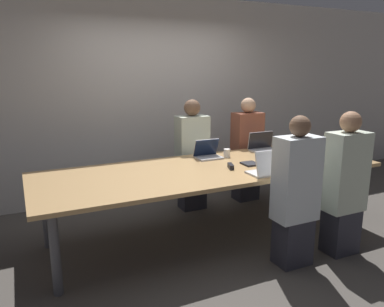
# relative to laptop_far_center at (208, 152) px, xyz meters

# --- Properties ---
(ground_plane) EXTENTS (24.00, 24.00, 0.00)m
(ground_plane) POSITION_rel_laptop_far_center_xyz_m (-0.17, -0.40, -0.84)
(ground_plane) COLOR #4C4742
(curtain_wall) EXTENTS (12.00, 0.06, 2.80)m
(curtain_wall) POSITION_rel_laptop_far_center_xyz_m (-0.17, 1.25, 0.56)
(curtain_wall) COLOR #BCB7B2
(curtain_wall) RESTS_ON ground_plane
(conference_table) EXTENTS (3.68, 1.29, 0.78)m
(conference_table) POSITION_rel_laptop_far_center_xyz_m (-0.17, -0.40, -0.12)
(conference_table) COLOR tan
(conference_table) RESTS_ON ground_plane
(laptop_far_center) EXTENTS (0.31, 0.23, 0.22)m
(laptop_far_center) POSITION_rel_laptop_far_center_xyz_m (0.00, 0.00, 0.00)
(laptop_far_center) COLOR #B7B7BC
(laptop_far_center) RESTS_ON conference_table
(person_far_center) EXTENTS (0.40, 0.24, 1.44)m
(person_far_center) POSITION_rel_laptop_far_center_xyz_m (0.00, 0.43, -0.15)
(person_far_center) COLOR #2D2D38
(person_far_center) RESTS_ON ground_plane
(cup_far_center) EXTENTS (0.08, 0.08, 0.10)m
(cup_far_center) POSITION_rel_laptop_far_center_xyz_m (0.23, -0.06, -0.02)
(cup_far_center) COLOR white
(cup_far_center) RESTS_ON conference_table
(laptop_near_right) EXTENTS (0.33, 0.27, 0.27)m
(laptop_near_right) POSITION_rel_laptop_far_center_xyz_m (0.84, -0.87, 0.01)
(laptop_near_right) COLOR #333338
(laptop_near_right) RESTS_ON conference_table
(person_near_right) EXTENTS (0.40, 0.24, 1.43)m
(person_near_right) POSITION_rel_laptop_far_center_xyz_m (0.83, -1.31, -0.15)
(person_near_right) COLOR #2D2D38
(person_near_right) RESTS_ON ground_plane
(cup_near_right) EXTENTS (0.07, 0.07, 0.08)m
(cup_near_right) POSITION_rel_laptop_far_center_xyz_m (0.60, -0.79, -0.02)
(cup_near_right) COLOR red
(cup_near_right) RESTS_ON conference_table
(bottle_near_right) EXTENTS (0.08, 0.08, 0.20)m
(bottle_near_right) POSITION_rel_laptop_far_center_xyz_m (1.12, -0.70, 0.02)
(bottle_near_right) COLOR black
(bottle_near_right) RESTS_ON conference_table
(laptop_far_right) EXTENTS (0.36, 0.23, 0.24)m
(laptop_far_right) POSITION_rel_laptop_far_center_xyz_m (0.84, 0.07, 0.00)
(laptop_far_right) COLOR #B7B7BC
(laptop_far_right) RESTS_ON conference_table
(person_far_right) EXTENTS (0.40, 0.24, 1.43)m
(person_far_right) POSITION_rel_laptop_far_center_xyz_m (0.84, 0.42, -0.15)
(person_far_right) COLOR #2D2D38
(person_far_right) RESTS_ON ground_plane
(laptop_near_midright) EXTENTS (0.31, 0.25, 0.25)m
(laptop_near_midright) POSITION_rel_laptop_far_center_xyz_m (0.19, -0.90, 0.01)
(laptop_near_midright) COLOR silver
(laptop_near_midright) RESTS_ON conference_table
(person_near_midright) EXTENTS (0.40, 0.24, 1.42)m
(person_near_midright) POSITION_rel_laptop_far_center_xyz_m (0.24, -1.28, -0.16)
(person_near_midright) COLOR #2D2D38
(person_near_midright) RESTS_ON ground_plane
(cup_near_midright) EXTENTS (0.09, 0.09, 0.09)m
(cup_near_midright) POSITION_rel_laptop_far_center_xyz_m (0.46, -0.85, -0.02)
(cup_near_midright) COLOR brown
(cup_near_midright) RESTS_ON conference_table
(stapler) EXTENTS (0.09, 0.16, 0.05)m
(stapler) POSITION_rel_laptop_far_center_xyz_m (-0.00, -0.53, -0.04)
(stapler) COLOR black
(stapler) RESTS_ON conference_table
(notebook) EXTENTS (0.17, 0.18, 0.02)m
(notebook) POSITION_rel_laptop_far_center_xyz_m (0.28, -0.48, -0.06)
(notebook) COLOR #232328
(notebook) RESTS_ON conference_table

